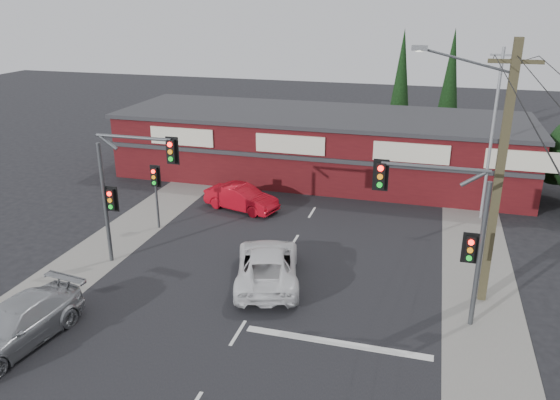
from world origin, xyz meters
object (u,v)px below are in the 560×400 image
(shop_building, at_px, (320,145))
(red_sedan, at_px, (241,198))
(white_suv, at_px, (268,265))
(silver_suv, at_px, (16,325))
(utility_pole, at_px, (496,169))

(shop_building, bearing_deg, red_sedan, -111.82)
(white_suv, bearing_deg, shop_building, -102.22)
(silver_suv, height_order, shop_building, shop_building)
(white_suv, xyz_separation_m, shop_building, (-0.90, 14.90, 1.37))
(utility_pole, bearing_deg, red_sedan, 151.61)
(white_suv, relative_size, silver_suv, 1.06)
(white_suv, xyz_separation_m, utility_pole, (8.46, 0.90, 4.64))
(shop_building, height_order, utility_pole, utility_pole)
(white_suv, bearing_deg, utility_pole, 170.39)
(silver_suv, xyz_separation_m, shop_building, (6.08, 21.50, 1.38))
(white_suv, xyz_separation_m, silver_suv, (-6.97, -6.60, -0.01))
(red_sedan, xyz_separation_m, utility_pole, (12.30, -6.65, 4.69))
(red_sedan, relative_size, shop_building, 0.16)
(shop_building, bearing_deg, silver_suv, -105.79)
(red_sedan, distance_m, utility_pole, 14.75)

